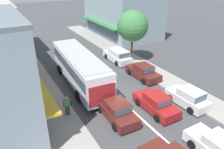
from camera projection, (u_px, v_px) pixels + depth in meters
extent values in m
plane|color=#3F3F42|center=(119.00, 98.00, 19.59)|extent=(140.00, 140.00, 0.00)
cube|color=silver|center=(99.00, 81.00, 22.73)|extent=(0.20, 28.00, 0.01)
cube|color=gray|center=(27.00, 88.00, 21.26)|extent=(5.20, 44.00, 0.14)
cube|color=gray|center=(136.00, 63.00, 27.03)|extent=(2.80, 44.00, 0.12)
cube|color=gold|center=(39.00, 90.00, 15.58)|extent=(1.10, 7.31, 0.20)
cube|color=#425160|center=(35.00, 106.00, 15.95)|extent=(0.06, 6.36, 1.80)
cube|color=maroon|center=(24.00, 53.00, 22.50)|extent=(1.10, 8.05, 0.20)
cube|color=#425160|center=(22.00, 65.00, 22.87)|extent=(0.06, 7.00, 1.80)
cube|color=#23568E|center=(15.00, 33.00, 29.38)|extent=(1.10, 7.35, 0.20)
cube|color=#425160|center=(13.00, 43.00, 29.75)|extent=(0.06, 6.40, 1.80)
cube|color=#84939E|center=(122.00, 13.00, 37.24)|extent=(8.24, 13.24, 7.48)
cube|color=#2D703D|center=(98.00, 22.00, 35.66)|extent=(1.10, 12.18, 0.20)
cube|color=#425160|center=(101.00, 30.00, 36.41)|extent=(0.06, 10.59, 1.80)
cube|color=silver|center=(80.00, 68.00, 21.41)|extent=(3.07, 10.92, 2.70)
cube|color=#425160|center=(79.00, 64.00, 21.23)|extent=(3.09, 10.49, 0.90)
cube|color=maroon|center=(102.00, 95.00, 17.11)|extent=(2.25, 0.18, 1.76)
cube|color=#A8A8AC|center=(79.00, 54.00, 20.80)|extent=(2.90, 10.05, 0.12)
cylinder|color=black|center=(60.00, 69.00, 24.16)|extent=(0.31, 0.97, 0.96)
cylinder|color=black|center=(81.00, 65.00, 25.16)|extent=(0.31, 0.97, 0.96)
cylinder|color=black|center=(78.00, 96.00, 19.06)|extent=(0.31, 0.97, 0.96)
cylinder|color=black|center=(104.00, 90.00, 20.06)|extent=(0.31, 0.97, 0.96)
cube|color=#561E19|center=(117.00, 112.00, 16.82)|extent=(1.86, 4.26, 0.72)
cube|color=#561E19|center=(117.00, 106.00, 16.46)|extent=(1.62, 1.85, 0.60)
cube|color=#425160|center=(112.00, 100.00, 17.20)|extent=(1.44, 0.11, 0.51)
cube|color=#425160|center=(124.00, 112.00, 15.72)|extent=(1.41, 0.11, 0.48)
cylinder|color=black|center=(100.00, 109.00, 17.56)|extent=(0.20, 0.63, 0.62)
cylinder|color=black|center=(118.00, 104.00, 18.28)|extent=(0.20, 0.63, 0.62)
cylinder|color=black|center=(115.00, 127.00, 15.54)|extent=(0.20, 0.63, 0.62)
cylinder|color=black|center=(135.00, 120.00, 16.26)|extent=(0.20, 0.63, 0.62)
cube|color=silver|center=(222.00, 143.00, 12.92)|extent=(1.57, 1.81, 0.60)
cube|color=#425160|center=(209.00, 134.00, 13.64)|extent=(1.44, 0.07, 0.51)
cylinder|color=black|center=(192.00, 145.00, 13.97)|extent=(0.18, 0.62, 0.62)
cylinder|color=black|center=(210.00, 135.00, 14.74)|extent=(0.18, 0.62, 0.62)
cube|color=maroon|center=(156.00, 105.00, 17.75)|extent=(1.78, 4.22, 0.72)
cube|color=maroon|center=(157.00, 98.00, 17.38)|extent=(1.58, 1.82, 0.60)
cube|color=#425160|center=(150.00, 93.00, 18.11)|extent=(1.44, 0.08, 0.51)
cube|color=#425160|center=(165.00, 104.00, 16.66)|extent=(1.40, 0.08, 0.48)
cylinder|color=black|center=(138.00, 102.00, 18.46)|extent=(0.19, 0.62, 0.62)
cylinder|color=black|center=(154.00, 97.00, 19.20)|extent=(0.19, 0.62, 0.62)
cylinder|color=black|center=(157.00, 118.00, 16.47)|extent=(0.19, 0.62, 0.62)
cylinder|color=black|center=(174.00, 112.00, 17.21)|extent=(0.19, 0.62, 0.62)
cube|color=silver|center=(187.00, 99.00, 18.50)|extent=(1.75, 3.75, 0.76)
cube|color=silver|center=(191.00, 94.00, 17.96)|extent=(1.58, 1.94, 0.64)
cube|color=#425160|center=(182.00, 89.00, 18.71)|extent=(1.40, 0.10, 0.54)
cube|color=#425160|center=(201.00, 99.00, 17.21)|extent=(1.37, 0.10, 0.51)
cylinder|color=black|center=(170.00, 98.00, 19.06)|extent=(0.20, 0.63, 0.62)
cylinder|color=black|center=(183.00, 93.00, 19.83)|extent=(0.20, 0.63, 0.62)
cylinder|color=black|center=(190.00, 111.00, 17.35)|extent=(0.20, 0.63, 0.62)
cylinder|color=black|center=(204.00, 105.00, 18.11)|extent=(0.20, 0.63, 0.62)
cube|color=#561E19|center=(143.00, 73.00, 23.20)|extent=(1.80, 4.23, 0.72)
cube|color=#561E19|center=(144.00, 68.00, 22.84)|extent=(1.59, 1.83, 0.60)
cube|color=#425160|center=(138.00, 65.00, 23.55)|extent=(1.44, 0.09, 0.51)
cube|color=#425160|center=(149.00, 71.00, 22.12)|extent=(1.40, 0.09, 0.48)
cylinder|color=black|center=(129.00, 72.00, 23.87)|extent=(0.19, 0.62, 0.62)
cylinder|color=black|center=(142.00, 69.00, 24.66)|extent=(0.19, 0.62, 0.62)
cylinder|color=black|center=(144.00, 81.00, 21.91)|extent=(0.19, 0.62, 0.62)
cylinder|color=black|center=(157.00, 78.00, 22.70)|extent=(0.19, 0.62, 0.62)
cube|color=silver|center=(117.00, 57.00, 27.46)|extent=(1.78, 4.51, 0.76)
cube|color=silver|center=(119.00, 53.00, 26.87)|extent=(1.65, 2.61, 0.68)
cube|color=#425160|center=(114.00, 49.00, 27.91)|extent=(1.51, 0.07, 0.58)
cube|color=#425160|center=(125.00, 56.00, 25.83)|extent=(1.48, 0.07, 0.54)
cylinder|color=black|center=(106.00, 57.00, 28.22)|extent=(0.18, 0.62, 0.62)
cylinder|color=black|center=(118.00, 54.00, 29.00)|extent=(0.18, 0.62, 0.62)
cylinder|color=black|center=(117.00, 64.00, 26.10)|extent=(0.18, 0.62, 0.62)
cylinder|color=black|center=(129.00, 61.00, 26.87)|extent=(0.18, 0.62, 0.62)
cylinder|color=gray|center=(25.00, 30.00, 33.40)|extent=(0.12, 0.12, 4.20)
cube|color=black|center=(23.00, 19.00, 32.65)|extent=(0.24, 0.24, 0.68)
sphere|color=red|center=(23.00, 17.00, 32.61)|extent=(0.13, 0.13, 0.13)
sphere|color=black|center=(24.00, 18.00, 32.71)|extent=(0.13, 0.13, 0.13)
sphere|color=black|center=(24.00, 20.00, 32.80)|extent=(0.13, 0.13, 0.13)
cylinder|color=brown|center=(132.00, 50.00, 26.73)|extent=(0.24, 0.24, 3.24)
cylinder|color=brown|center=(131.00, 32.00, 26.11)|extent=(0.10, 0.77, 0.94)
cylinder|color=brown|center=(135.00, 32.00, 25.98)|extent=(0.87, 0.10, 1.10)
cylinder|color=brown|center=(134.00, 34.00, 25.48)|extent=(0.10, 0.95, 1.00)
cylinder|color=brown|center=(129.00, 32.00, 25.59)|extent=(0.95, 0.10, 1.19)
sphere|color=#38753D|center=(133.00, 26.00, 25.48)|extent=(3.64, 3.64, 3.64)
cylinder|color=#232838|center=(66.00, 110.00, 16.99)|extent=(0.14, 0.14, 0.84)
cylinder|color=#232838|center=(69.00, 110.00, 17.05)|extent=(0.14, 0.14, 0.84)
cube|color=#478951|center=(67.00, 102.00, 16.72)|extent=(0.39, 0.27, 0.56)
sphere|color=tan|center=(66.00, 98.00, 16.54)|extent=(0.22, 0.22, 0.22)
cylinder|color=#478951|center=(64.00, 103.00, 16.64)|extent=(0.09, 0.09, 0.54)
cylinder|color=#478951|center=(70.00, 102.00, 16.80)|extent=(0.09, 0.09, 0.54)
cube|color=black|center=(71.00, 103.00, 16.91)|extent=(0.13, 0.25, 0.22)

